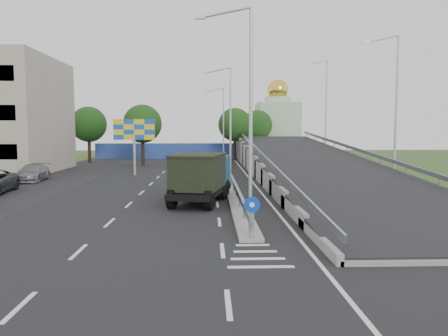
{
  "coord_description": "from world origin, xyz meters",
  "views": [
    {
      "loc": [
        -1.67,
        -14.87,
        4.52
      ],
      "look_at": [
        -0.8,
        11.23,
        2.2
      ],
      "focal_mm": 35.0,
      "sensor_mm": 36.0,
      "label": 1
    }
  ],
  "objects_px": {
    "lamp_post_near": "(247,102)",
    "parked_car_d": "(32,173)",
    "billboard": "(134,133)",
    "church": "(277,125)",
    "lamp_post_mid": "(228,115)",
    "sign_bollard": "(252,217)",
    "dump_truck": "(202,175)",
    "lamp_post_far": "(222,120)"
  },
  "relations": [
    {
      "from": "lamp_post_mid",
      "to": "dump_truck",
      "type": "distance_m",
      "value": 14.7
    },
    {
      "from": "lamp_post_near",
      "to": "lamp_post_far",
      "type": "height_order",
      "value": "same"
    },
    {
      "from": "lamp_post_far",
      "to": "lamp_post_near",
      "type": "bearing_deg",
      "value": -90.0
    },
    {
      "from": "lamp_post_mid",
      "to": "billboard",
      "type": "bearing_deg",
      "value": 167.62
    },
    {
      "from": "lamp_post_mid",
      "to": "sign_bollard",
      "type": "bearing_deg",
      "value": -90.26
    },
    {
      "from": "lamp_post_near",
      "to": "dump_truck",
      "type": "height_order",
      "value": "lamp_post_near"
    },
    {
      "from": "billboard",
      "to": "dump_truck",
      "type": "relative_size",
      "value": 0.75
    },
    {
      "from": "lamp_post_mid",
      "to": "parked_car_d",
      "type": "distance_m",
      "value": 18.13
    },
    {
      "from": "lamp_post_far",
      "to": "parked_car_d",
      "type": "distance_m",
      "value": 28.83
    },
    {
      "from": "lamp_post_mid",
      "to": "dump_truck",
      "type": "height_order",
      "value": "lamp_post_mid"
    },
    {
      "from": "billboard",
      "to": "parked_car_d",
      "type": "height_order",
      "value": "billboard"
    },
    {
      "from": "lamp_post_far",
      "to": "billboard",
      "type": "height_order",
      "value": "lamp_post_far"
    },
    {
      "from": "church",
      "to": "dump_truck",
      "type": "relative_size",
      "value": 1.89
    },
    {
      "from": "dump_truck",
      "to": "sign_bollard",
      "type": "bearing_deg",
      "value": -65.08
    },
    {
      "from": "church",
      "to": "billboard",
      "type": "relative_size",
      "value": 2.51
    },
    {
      "from": "church",
      "to": "lamp_post_near",
      "type": "bearing_deg",
      "value": -100.38
    },
    {
      "from": "lamp_post_near",
      "to": "billboard",
      "type": "xyz_separation_m",
      "value": [
        -9.11,
        22.0,
        -1.62
      ]
    },
    {
      "from": "sign_bollard",
      "to": "parked_car_d",
      "type": "relative_size",
      "value": 0.33
    },
    {
      "from": "lamp_post_far",
      "to": "dump_truck",
      "type": "height_order",
      "value": "lamp_post_far"
    },
    {
      "from": "lamp_post_far",
      "to": "church",
      "type": "height_order",
      "value": "church"
    },
    {
      "from": "sign_bollard",
      "to": "lamp_post_near",
      "type": "bearing_deg",
      "value": 88.36
    },
    {
      "from": "lamp_post_mid",
      "to": "dump_truck",
      "type": "xyz_separation_m",
      "value": [
        -2.27,
        -13.93,
        -4.12
      ]
    },
    {
      "from": "billboard",
      "to": "parked_car_d",
      "type": "distance_m",
      "value": 9.92
    },
    {
      "from": "sign_bollard",
      "to": "church",
      "type": "relative_size",
      "value": 0.12
    },
    {
      "from": "sign_bollard",
      "to": "lamp_post_mid",
      "type": "height_order",
      "value": "lamp_post_mid"
    },
    {
      "from": "lamp_post_far",
      "to": "dump_truck",
      "type": "distance_m",
      "value": 34.25
    },
    {
      "from": "lamp_post_near",
      "to": "lamp_post_mid",
      "type": "relative_size",
      "value": 1.0
    },
    {
      "from": "lamp_post_far",
      "to": "church",
      "type": "relative_size",
      "value": 0.73
    },
    {
      "from": "lamp_post_near",
      "to": "lamp_post_far",
      "type": "xyz_separation_m",
      "value": [
        0.0,
        40.0,
        0.0
      ]
    },
    {
      "from": "lamp_post_near",
      "to": "parked_car_d",
      "type": "height_order",
      "value": "lamp_post_near"
    },
    {
      "from": "church",
      "to": "lamp_post_mid",
      "type": "bearing_deg",
      "value": -106.22
    },
    {
      "from": "billboard",
      "to": "church",
      "type": "bearing_deg",
      "value": 59.3
    },
    {
      "from": "church",
      "to": "dump_truck",
      "type": "distance_m",
      "value": 49.58
    },
    {
      "from": "parked_car_d",
      "to": "church",
      "type": "bearing_deg",
      "value": 48.58
    },
    {
      "from": "church",
      "to": "dump_truck",
      "type": "bearing_deg",
      "value": -104.23
    },
    {
      "from": "billboard",
      "to": "parked_car_d",
      "type": "bearing_deg",
      "value": -150.65
    },
    {
      "from": "lamp_post_near",
      "to": "parked_car_d",
      "type": "distance_m",
      "value": 25.03
    },
    {
      "from": "church",
      "to": "parked_car_d",
      "type": "xyz_separation_m",
      "value": [
        -27.1,
        -36.56,
        -4.57
      ]
    },
    {
      "from": "church",
      "to": "billboard",
      "type": "bearing_deg",
      "value": -120.7
    },
    {
      "from": "lamp_post_mid",
      "to": "lamp_post_far",
      "type": "distance_m",
      "value": 20.0
    },
    {
      "from": "lamp_post_near",
      "to": "lamp_post_far",
      "type": "distance_m",
      "value": 40.0
    },
    {
      "from": "lamp_post_near",
      "to": "lamp_post_far",
      "type": "bearing_deg",
      "value": 90.0
    }
  ]
}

